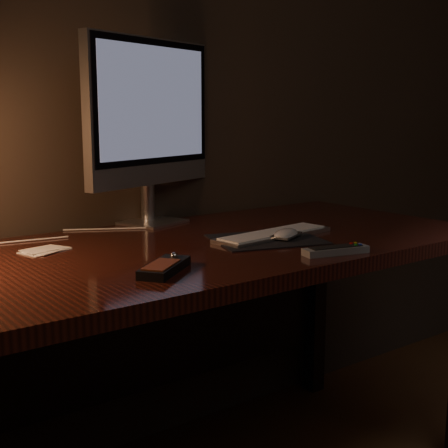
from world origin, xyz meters
TOP-DOWN VIEW (x-y plane):
  - desk at (0.00, 1.93)m, footprint 1.60×0.75m
  - monitor at (0.03, 2.18)m, footprint 0.52×0.21m
  - keyboard at (0.20, 1.80)m, footprint 0.39×0.15m
  - mousepad at (0.15, 1.78)m, footprint 0.34×0.30m
  - mouse at (0.20, 1.76)m, footprint 0.12×0.09m
  - media_remote at (-0.25, 1.65)m, footprint 0.17×0.15m
  - tv_remote at (0.18, 1.55)m, footprint 0.18×0.08m
  - papers at (-0.39, 2.00)m, footprint 0.13×0.11m
  - cable at (-0.27, 2.15)m, footprint 0.51×0.20m

SIDE VIEW (x-z plane):
  - desk at x=0.00m, z-range 0.25..1.00m
  - mousepad at x=0.15m, z-range 0.75..0.75m
  - cable at x=-0.27m, z-range 0.75..0.75m
  - papers at x=-0.39m, z-range 0.75..0.76m
  - keyboard at x=0.20m, z-range 0.75..0.76m
  - tv_remote at x=0.18m, z-range 0.75..0.77m
  - mouse at x=0.20m, z-range 0.75..0.77m
  - media_remote at x=-0.25m, z-range 0.75..0.78m
  - monitor at x=0.03m, z-range 0.80..1.36m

